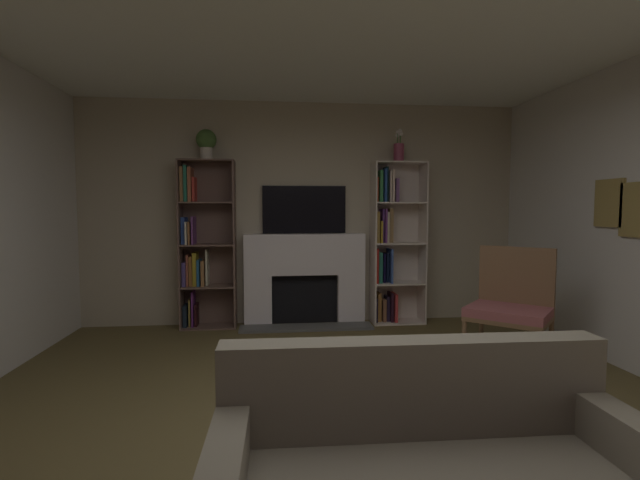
% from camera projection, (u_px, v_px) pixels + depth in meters
% --- Properties ---
extents(ground_plane, '(7.43, 7.43, 0.00)m').
position_uv_depth(ground_plane, '(343.00, 451.00, 2.67)').
color(ground_plane, brown).
extents(wall_back_accent, '(5.49, 0.06, 2.72)m').
position_uv_depth(wall_back_accent, '(304.00, 214.00, 5.67)').
color(wall_back_accent, '#B2A58C').
rests_on(wall_back_accent, ground_plane).
extents(fireplace, '(1.58, 0.50, 1.11)m').
position_uv_depth(fireplace, '(305.00, 277.00, 5.59)').
color(fireplace, white).
rests_on(fireplace, ground_plane).
extents(tv, '(1.02, 0.06, 0.58)m').
position_uv_depth(tv, '(304.00, 210.00, 5.61)').
color(tv, black).
rests_on(tv, fireplace).
extents(bookshelf_left, '(0.65, 0.31, 1.99)m').
position_uv_depth(bookshelf_left, '(201.00, 245.00, 5.42)').
color(bookshelf_left, brown).
rests_on(bookshelf_left, ground_plane).
extents(bookshelf_right, '(0.65, 0.33, 1.99)m').
position_uv_depth(bookshelf_right, '(391.00, 244.00, 5.67)').
color(bookshelf_right, beige).
rests_on(bookshelf_right, ground_plane).
extents(potted_plant, '(0.24, 0.24, 0.36)m').
position_uv_depth(potted_plant, '(206.00, 142.00, 5.31)').
color(potted_plant, beige).
rests_on(potted_plant, bookshelf_left).
extents(vase_with_flowers, '(0.13, 0.13, 0.41)m').
position_uv_depth(vase_with_flowers, '(399.00, 151.00, 5.57)').
color(vase_with_flowers, '#8B344D').
rests_on(vase_with_flowers, bookshelf_right).
extents(armchair, '(0.88, 0.87, 1.06)m').
position_uv_depth(armchair, '(511.00, 303.00, 4.20)').
color(armchair, brown).
rests_on(armchair, ground_plane).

